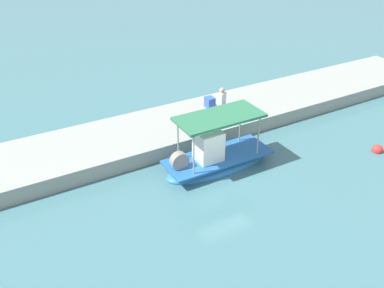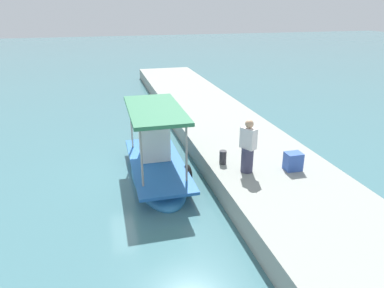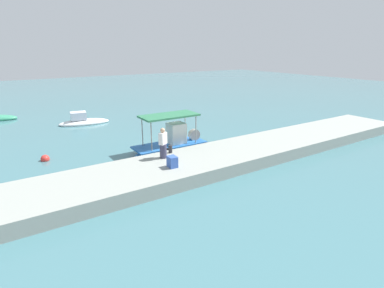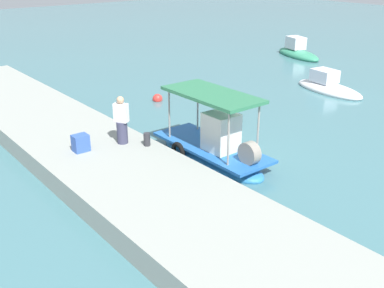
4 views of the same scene
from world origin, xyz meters
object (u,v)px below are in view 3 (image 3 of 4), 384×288
fisherman_near_bollard (163,144)px  cargo_crate (172,162)px  main_fishing_boat (171,145)px  moored_boat_near (83,122)px  mooring_bollard (170,149)px  marker_buoy (45,159)px

fisherman_near_bollard → cargo_crate: (-0.26, -1.52, -0.50)m
main_fishing_boat → moored_boat_near: main_fishing_boat is taller
main_fishing_boat → mooring_bollard: size_ratio=10.97×
marker_buoy → moored_boat_near: bearing=62.4°
fisherman_near_bollard → cargo_crate: bearing=-99.8°
main_fishing_boat → marker_buoy: main_fishing_boat is taller
fisherman_near_bollard → marker_buoy: size_ratio=3.33×
main_fishing_boat → marker_buoy: (-7.54, 2.76, -0.35)m
cargo_crate → marker_buoy: size_ratio=1.13×
cargo_crate → moored_boat_near: (-0.77, 15.57, -0.84)m
main_fishing_boat → cargo_crate: bearing=-118.3°
fisherman_near_bollard → moored_boat_near: (-1.03, 14.05, -1.34)m
mooring_bollard → cargo_crate: bearing=-116.4°
fisherman_near_bollard → marker_buoy: 7.88m
cargo_crate → moored_boat_near: cargo_crate is taller
main_fishing_boat → marker_buoy: size_ratio=9.79×
marker_buoy → main_fishing_boat: bearing=-20.1°
mooring_bollard → cargo_crate: size_ratio=0.79×
cargo_crate → marker_buoy: cargo_crate is taller
fisherman_near_bollard → marker_buoy: fisherman_near_bollard is taller
marker_buoy → mooring_bollard: bearing=-37.5°
mooring_bollard → main_fishing_boat: bearing=59.9°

